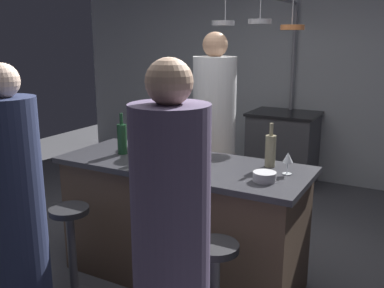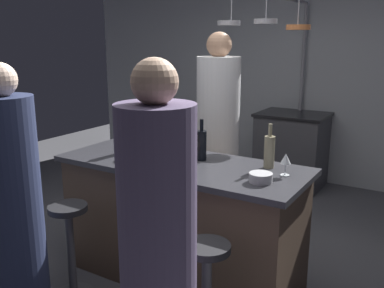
{
  "view_description": "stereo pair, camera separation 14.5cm",
  "coord_description": "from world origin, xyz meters",
  "px_view_note": "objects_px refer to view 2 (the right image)",
  "views": [
    {
      "loc": [
        1.47,
        -2.53,
        1.76
      ],
      "look_at": [
        0.0,
        0.15,
        1.0
      ],
      "focal_mm": 40.27,
      "sensor_mm": 36.0,
      "label": 1
    },
    {
      "loc": [
        1.6,
        -2.46,
        1.76
      ],
      "look_at": [
        0.0,
        0.15,
        1.0
      ],
      "focal_mm": 40.27,
      "sensor_mm": 36.0,
      "label": 2
    }
  ],
  "objects_px": {
    "chef": "(218,143)",
    "mixing_bowl_wooden": "(163,164)",
    "wine_bottle_white": "(269,151)",
    "wine_glass_near_left_guest": "(188,155)",
    "potted_plant": "(136,158)",
    "mixing_bowl_steel": "(261,178)",
    "wine_glass_by_chef": "(286,160)",
    "bar_stool_left": "(71,247)",
    "mixing_bowl_ceramic": "(164,152)",
    "stove_range": "(291,149)",
    "guest_right": "(158,257)",
    "wine_bottle_green": "(123,138)",
    "wine_bottle_dark": "(202,145)",
    "pepper_mill": "(147,146)",
    "guest_left": "(13,211)",
    "wine_bottle_amber": "(138,149)"
  },
  "relations": [
    {
      "from": "chef",
      "to": "guest_left",
      "type": "bearing_deg",
      "value": -101.95
    },
    {
      "from": "bar_stool_left",
      "to": "mixing_bowl_wooden",
      "type": "height_order",
      "value": "mixing_bowl_wooden"
    },
    {
      "from": "potted_plant",
      "to": "guest_right",
      "type": "bearing_deg",
      "value": -49.38
    },
    {
      "from": "chef",
      "to": "wine_bottle_white",
      "type": "relative_size",
      "value": 5.97
    },
    {
      "from": "wine_bottle_green",
      "to": "wine_glass_near_left_guest",
      "type": "xyz_separation_m",
      "value": [
        0.66,
        -0.12,
        -0.02
      ]
    },
    {
      "from": "guest_left",
      "to": "wine_bottle_white",
      "type": "xyz_separation_m",
      "value": [
        1.14,
        1.18,
        0.26
      ]
    },
    {
      "from": "wine_bottle_white",
      "to": "wine_glass_by_chef",
      "type": "xyz_separation_m",
      "value": [
        0.15,
        -0.11,
        -0.01
      ]
    },
    {
      "from": "wine_bottle_dark",
      "to": "guest_right",
      "type": "bearing_deg",
      "value": -69.08
    },
    {
      "from": "bar_stool_left",
      "to": "mixing_bowl_wooden",
      "type": "xyz_separation_m",
      "value": [
        0.47,
        0.43,
        0.55
      ]
    },
    {
      "from": "wine_bottle_green",
      "to": "mixing_bowl_wooden",
      "type": "distance_m",
      "value": 0.53
    },
    {
      "from": "wine_bottle_green",
      "to": "wine_glass_by_chef",
      "type": "bearing_deg",
      "value": 4.77
    },
    {
      "from": "stove_range",
      "to": "guest_right",
      "type": "xyz_separation_m",
      "value": [
        0.53,
        -3.47,
        0.33
      ]
    },
    {
      "from": "chef",
      "to": "mixing_bowl_steel",
      "type": "height_order",
      "value": "chef"
    },
    {
      "from": "mixing_bowl_wooden",
      "to": "chef",
      "type": "bearing_deg",
      "value": 97.84
    },
    {
      "from": "pepper_mill",
      "to": "wine_glass_near_left_guest",
      "type": "distance_m",
      "value": 0.39
    },
    {
      "from": "guest_left",
      "to": "guest_right",
      "type": "xyz_separation_m",
      "value": [
        1.09,
        -0.04,
        0.02
      ]
    },
    {
      "from": "chef",
      "to": "wine_glass_near_left_guest",
      "type": "bearing_deg",
      "value": -72.51
    },
    {
      "from": "mixing_bowl_steel",
      "to": "wine_glass_near_left_guest",
      "type": "bearing_deg",
      "value": -176.87
    },
    {
      "from": "wine_bottle_green",
      "to": "mixing_bowl_wooden",
      "type": "height_order",
      "value": "wine_bottle_green"
    },
    {
      "from": "wine_bottle_dark",
      "to": "mixing_bowl_ceramic",
      "type": "relative_size",
      "value": 1.46
    },
    {
      "from": "wine_bottle_amber",
      "to": "wine_glass_near_left_guest",
      "type": "relative_size",
      "value": 2.21
    },
    {
      "from": "guest_right",
      "to": "wine_bottle_white",
      "type": "bearing_deg",
      "value": 87.69
    },
    {
      "from": "mixing_bowl_wooden",
      "to": "mixing_bowl_ceramic",
      "type": "relative_size",
      "value": 0.99
    },
    {
      "from": "stove_range",
      "to": "wine_glass_by_chef",
      "type": "relative_size",
      "value": 6.1
    },
    {
      "from": "guest_right",
      "to": "wine_bottle_amber",
      "type": "bearing_deg",
      "value": 133.21
    },
    {
      "from": "potted_plant",
      "to": "mixing_bowl_steel",
      "type": "height_order",
      "value": "mixing_bowl_steel"
    },
    {
      "from": "wine_bottle_green",
      "to": "wine_glass_by_chef",
      "type": "xyz_separation_m",
      "value": [
        1.25,
        0.1,
        -0.02
      ]
    },
    {
      "from": "bar_stool_left",
      "to": "wine_bottle_white",
      "type": "distance_m",
      "value": 1.5
    },
    {
      "from": "wine_bottle_amber",
      "to": "chef",
      "type": "bearing_deg",
      "value": 89.46
    },
    {
      "from": "wine_glass_near_left_guest",
      "to": "wine_glass_by_chef",
      "type": "bearing_deg",
      "value": 21.3
    },
    {
      "from": "wine_bottle_dark",
      "to": "mixing_bowl_wooden",
      "type": "distance_m",
      "value": 0.34
    },
    {
      "from": "wine_glass_by_chef",
      "to": "chef",
      "type": "bearing_deg",
      "value": 139.12
    },
    {
      "from": "bar_stool_left",
      "to": "chef",
      "type": "bearing_deg",
      "value": 77.53
    },
    {
      "from": "stove_range",
      "to": "guest_right",
      "type": "bearing_deg",
      "value": -81.27
    },
    {
      "from": "guest_left",
      "to": "wine_bottle_dark",
      "type": "xyz_separation_m",
      "value": [
        0.65,
        1.1,
        0.26
      ]
    },
    {
      "from": "guest_right",
      "to": "mixing_bowl_ceramic",
      "type": "bearing_deg",
      "value": 123.93
    },
    {
      "from": "stove_range",
      "to": "guest_right",
      "type": "relative_size",
      "value": 0.53
    },
    {
      "from": "wine_glass_by_chef",
      "to": "stove_range",
      "type": "bearing_deg",
      "value": 107.29
    },
    {
      "from": "potted_plant",
      "to": "mixing_bowl_steel",
      "type": "distance_m",
      "value": 2.98
    },
    {
      "from": "guest_left",
      "to": "bar_stool_left",
      "type": "bearing_deg",
      "value": 80.23
    },
    {
      "from": "guest_right",
      "to": "wine_glass_near_left_guest",
      "type": "height_order",
      "value": "guest_right"
    },
    {
      "from": "wine_bottle_dark",
      "to": "pepper_mill",
      "type": "bearing_deg",
      "value": -147.54
    },
    {
      "from": "pepper_mill",
      "to": "mixing_bowl_steel",
      "type": "height_order",
      "value": "pepper_mill"
    },
    {
      "from": "wine_bottle_green",
      "to": "mixing_bowl_ceramic",
      "type": "height_order",
      "value": "wine_bottle_green"
    },
    {
      "from": "pepper_mill",
      "to": "wine_bottle_dark",
      "type": "height_order",
      "value": "wine_bottle_dark"
    },
    {
      "from": "bar_stool_left",
      "to": "mixing_bowl_ceramic",
      "type": "distance_m",
      "value": 0.93
    },
    {
      "from": "wine_bottle_amber",
      "to": "guest_left",
      "type": "bearing_deg",
      "value": -117.91
    },
    {
      "from": "chef",
      "to": "mixing_bowl_wooden",
      "type": "distance_m",
      "value": 1.07
    },
    {
      "from": "wine_bottle_white",
      "to": "wine_glass_near_left_guest",
      "type": "height_order",
      "value": "wine_bottle_white"
    },
    {
      "from": "potted_plant",
      "to": "wine_bottle_green",
      "type": "height_order",
      "value": "wine_bottle_green"
    }
  ]
}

